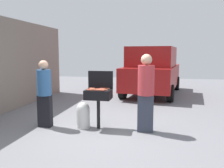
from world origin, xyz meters
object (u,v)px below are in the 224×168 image
(hot_dog_10, at_px, (105,90))
(propane_tank, at_px, (83,114))
(bbq_grill, at_px, (98,96))
(hot_dog_2, at_px, (101,90))
(hot_dog_5, at_px, (92,88))
(person_right, at_px, (146,90))
(hot_dog_4, at_px, (92,89))
(hot_dog_12, at_px, (89,90))
(hot_dog_0, at_px, (97,89))
(hot_dog_9, at_px, (101,90))
(hot_dog_11, at_px, (107,89))
(hot_dog_7, at_px, (92,89))
(hot_dog_6, at_px, (103,89))
(parked_minivan, at_px, (153,70))
(hot_dog_13, at_px, (95,90))
(hot_dog_1, at_px, (90,89))
(hot_dog_3, at_px, (99,89))
(person_left, at_px, (44,91))
(hot_dog_8, at_px, (102,89))

(hot_dog_10, relative_size, propane_tank, 0.21)
(bbq_grill, xyz_separation_m, hot_dog_2, (0.10, -0.12, 0.16))
(hot_dog_5, bearing_deg, person_right, -5.23)
(hot_dog_4, bearing_deg, hot_dog_12, -90.80)
(hot_dog_0, height_order, hot_dog_9, same)
(hot_dog_9, relative_size, person_right, 0.07)
(hot_dog_11, bearing_deg, hot_dog_7, -153.31)
(hot_dog_4, distance_m, hot_dog_6, 0.26)
(hot_dog_0, distance_m, hot_dog_6, 0.15)
(hot_dog_12, distance_m, parked_minivan, 5.40)
(hot_dog_0, height_order, propane_tank, hot_dog_0)
(hot_dog_9, height_order, hot_dog_13, same)
(hot_dog_1, bearing_deg, hot_dog_12, -80.45)
(hot_dog_3, distance_m, person_right, 1.07)
(hot_dog_4, height_order, hot_dog_9, same)
(hot_dog_7, height_order, person_right, person_right)
(hot_dog_0, xyz_separation_m, hot_dog_5, (-0.13, 0.07, 0.00))
(bbq_grill, relative_size, hot_dog_7, 7.11)
(hot_dog_7, xyz_separation_m, propane_tank, (-0.24, 0.00, -0.62))
(person_left, relative_size, person_right, 0.92)
(hot_dog_2, xyz_separation_m, parked_minivan, (1.02, 5.20, 0.09))
(hot_dog_12, xyz_separation_m, parked_minivan, (1.28, 5.25, 0.09))
(propane_tank, bearing_deg, hot_dog_2, -12.10)
(hot_dog_12, height_order, parked_minivan, parked_minivan)
(hot_dog_9, bearing_deg, hot_dog_10, 48.89)
(hot_dog_0, height_order, hot_dog_13, same)
(hot_dog_11, xyz_separation_m, person_right, (0.92, -0.16, 0.01))
(hot_dog_2, xyz_separation_m, propane_tank, (-0.47, 0.10, -0.62))
(hot_dog_2, xyz_separation_m, hot_dog_9, (0.02, -0.04, 0.00))
(hot_dog_1, bearing_deg, hot_dog_2, -11.60)
(hot_dog_3, height_order, hot_dog_8, same)
(bbq_grill, xyz_separation_m, hot_dog_4, (-0.17, 0.06, 0.16))
(hot_dog_6, xyz_separation_m, person_right, (1.01, -0.13, 0.01))
(hot_dog_2, xyz_separation_m, hot_dog_6, (-0.01, 0.22, 0.00))
(hot_dog_2, bearing_deg, hot_dog_6, 92.76)
(bbq_grill, height_order, hot_dog_5, hot_dog_5)
(hot_dog_3, relative_size, hot_dog_4, 1.00)
(hot_dog_11, height_order, person_left, person_left)
(hot_dog_2, xyz_separation_m, hot_dog_8, (-0.03, 0.18, 0.00))
(hot_dog_6, bearing_deg, hot_dog_2, -87.24)
(hot_dog_2, bearing_deg, propane_tank, 167.90)
(hot_dog_0, xyz_separation_m, hot_dog_3, (0.07, -0.07, 0.00))
(hot_dog_11, bearing_deg, hot_dog_2, -107.56)
(hot_dog_10, xyz_separation_m, propane_tank, (-0.55, 0.07, -0.62))
(hot_dog_3, height_order, hot_dog_13, same)
(hot_dog_13, distance_m, parked_minivan, 5.35)
(hot_dog_1, height_order, hot_dog_8, same)
(hot_dog_0, relative_size, person_right, 0.07)
(hot_dog_1, height_order, hot_dog_11, same)
(hot_dog_3, bearing_deg, hot_dog_10, -16.67)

